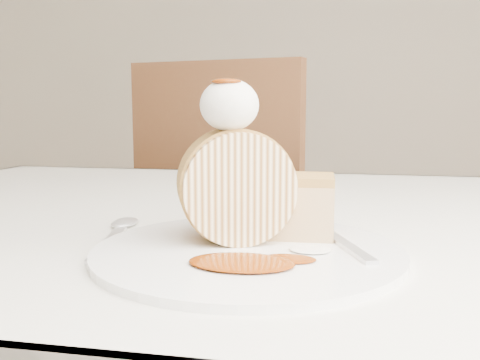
# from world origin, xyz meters

# --- Properties ---
(table) EXTENTS (1.40, 0.90, 0.75)m
(table) POSITION_xyz_m (0.00, 0.20, 0.66)
(table) COLOR silver
(table) RESTS_ON ground
(chair_far) EXTENTS (0.57, 0.57, 1.01)m
(chair_far) POSITION_xyz_m (-0.22, 0.94, 0.58)
(chair_far) COLOR brown
(chair_far) RESTS_ON ground
(plate) EXTENTS (0.32, 0.32, 0.01)m
(plate) POSITION_xyz_m (-0.01, -0.02, 0.75)
(plate) COLOR white
(plate) RESTS_ON table
(roulade_slice) EXTENTS (0.13, 0.10, 0.11)m
(roulade_slice) POSITION_xyz_m (-0.03, 0.01, 0.81)
(roulade_slice) COLOR beige
(roulade_slice) RESTS_ON plate
(cake_chunk) EXTENTS (0.07, 0.07, 0.06)m
(cake_chunk) POSITION_xyz_m (0.04, 0.04, 0.79)
(cake_chunk) COLOR #A87B3F
(cake_chunk) RESTS_ON plate
(whipped_cream) EXTENTS (0.06, 0.06, 0.05)m
(whipped_cream) POSITION_xyz_m (-0.03, -0.00, 0.90)
(whipped_cream) COLOR white
(whipped_cream) RESTS_ON roulade_slice
(caramel_drizzle) EXTENTS (0.03, 0.02, 0.01)m
(caramel_drizzle) POSITION_xyz_m (-0.03, -0.01, 0.93)
(caramel_drizzle) COLOR #732904
(caramel_drizzle) RESTS_ON whipped_cream
(caramel_pool) EXTENTS (0.10, 0.07, 0.00)m
(caramel_pool) POSITION_xyz_m (-0.01, -0.08, 0.76)
(caramel_pool) COLOR #732904
(caramel_pool) RESTS_ON plate
(fork) EXTENTS (0.09, 0.18, 0.00)m
(fork) POSITION_xyz_m (0.08, 0.00, 0.76)
(fork) COLOR silver
(fork) RESTS_ON plate
(spoon) EXTENTS (0.06, 0.17, 0.00)m
(spoon) POSITION_xyz_m (-0.16, -0.01, 0.75)
(spoon) COLOR silver
(spoon) RESTS_ON table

